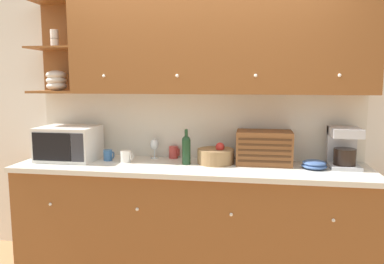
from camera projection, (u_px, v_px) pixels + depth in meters
ground_plane at (196, 255)px, 3.54m from camera, size 24.00×24.00×0.00m
wall_back at (196, 118)px, 3.40m from camera, size 5.30×0.06×2.60m
counter_unit at (190, 219)px, 3.17m from camera, size 2.92×0.66×0.94m
backsplash_panel at (196, 126)px, 3.37m from camera, size 2.90×0.01×0.59m
upper_cabinets at (213, 44)px, 3.09m from camera, size 2.90×0.36×0.82m
microwave at (69, 143)px, 3.29m from camera, size 0.49×0.40×0.30m
mug_patterned_third at (108, 155)px, 3.27m from camera, size 0.09×0.08×0.10m
mug_blue_second at (126, 157)px, 3.20m from camera, size 0.10×0.09×0.10m
wine_glass at (154, 145)px, 3.36m from camera, size 0.08×0.08×0.18m
mug at (174, 152)px, 3.38m from camera, size 0.09×0.08×0.11m
wine_bottle at (186, 149)px, 3.11m from camera, size 0.07×0.07×0.30m
fruit_basket at (216, 156)px, 3.16m from camera, size 0.31×0.31×0.18m
bread_box at (264, 148)px, 3.13m from camera, size 0.45×0.29×0.28m
bowl_stack_on_counter at (314, 164)px, 2.97m from camera, size 0.20×0.20×0.07m
coffee_maker at (344, 147)px, 3.01m from camera, size 0.23×0.27×0.33m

